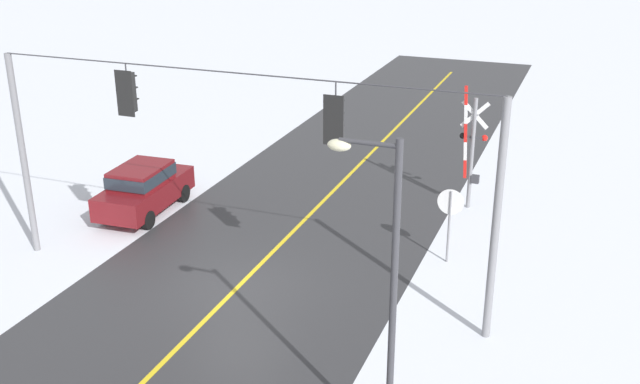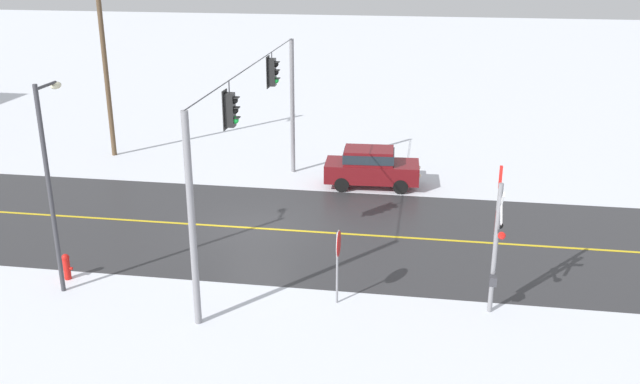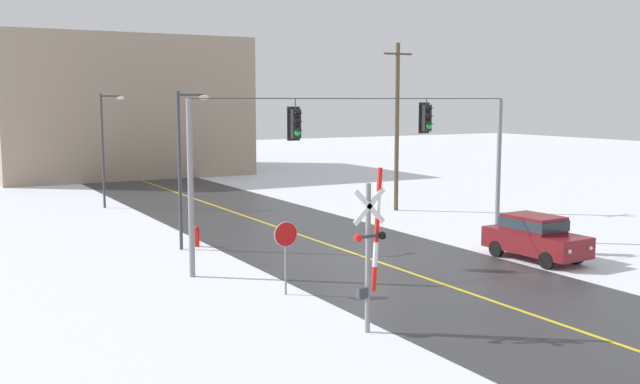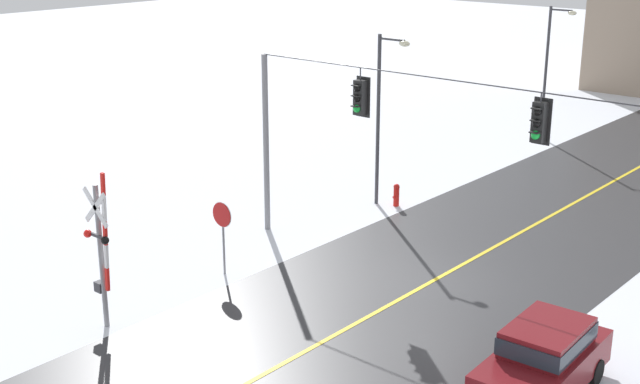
{
  "view_description": "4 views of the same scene",
  "coord_description": "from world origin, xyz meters",
  "px_view_note": "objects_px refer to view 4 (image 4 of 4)",
  "views": [
    {
      "loc": [
        -8.9,
        16.81,
        10.37
      ],
      "look_at": [
        -1.74,
        -2.03,
        2.43
      ],
      "focal_mm": 42.31,
      "sensor_mm": 36.0,
      "label": 1
    },
    {
      "loc": [
        -23.68,
        -6.19,
        10.3
      ],
      "look_at": [
        -1.72,
        -2.68,
        2.24
      ],
      "focal_mm": 39.06,
      "sensor_mm": 36.0,
      "label": 2
    },
    {
      "loc": [
        -15.45,
        -24.52,
        6.17
      ],
      "look_at": [
        -3.79,
        -3.44,
        3.17
      ],
      "focal_mm": 41.89,
      "sensor_mm": 36.0,
      "label": 3
    },
    {
      "loc": [
        12.92,
        -20.24,
        10.5
      ],
      "look_at": [
        -2.03,
        -2.92,
        3.13
      ],
      "focal_mm": 47.77,
      "sensor_mm": 36.0,
      "label": 4
    }
  ],
  "objects_px": {
    "stop_sign": "(222,222)",
    "streetlamp_near": "(383,105)",
    "parked_car_maroon": "(544,357)",
    "streetlamp_far": "(551,60)",
    "railroad_crossing": "(101,249)",
    "fire_hydrant": "(396,194)"
  },
  "relations": [
    {
      "from": "stop_sign",
      "to": "streetlamp_near",
      "type": "height_order",
      "value": "streetlamp_near"
    },
    {
      "from": "parked_car_maroon",
      "to": "streetlamp_far",
      "type": "relative_size",
      "value": 0.66
    },
    {
      "from": "parked_car_maroon",
      "to": "streetlamp_near",
      "type": "distance_m",
      "value": 14.32
    },
    {
      "from": "stop_sign",
      "to": "railroad_crossing",
      "type": "distance_m",
      "value": 4.55
    },
    {
      "from": "parked_car_maroon",
      "to": "fire_hydrant",
      "type": "xyz_separation_m",
      "value": [
        -10.52,
        8.84,
        -0.49
      ]
    },
    {
      "from": "railroad_crossing",
      "to": "streetlamp_near",
      "type": "height_order",
      "value": "streetlamp_near"
    },
    {
      "from": "streetlamp_near",
      "to": "railroad_crossing",
      "type": "bearing_deg",
      "value": -87.41
    },
    {
      "from": "streetlamp_far",
      "to": "fire_hydrant",
      "type": "xyz_separation_m",
      "value": [
        0.55,
        -13.38,
        -3.45
      ]
    },
    {
      "from": "railroad_crossing",
      "to": "fire_hydrant",
      "type": "height_order",
      "value": "railroad_crossing"
    },
    {
      "from": "parked_car_maroon",
      "to": "fire_hydrant",
      "type": "height_order",
      "value": "parked_car_maroon"
    },
    {
      "from": "streetlamp_near",
      "to": "streetlamp_far",
      "type": "distance_m",
      "value": 13.63
    },
    {
      "from": "stop_sign",
      "to": "parked_car_maroon",
      "type": "distance_m",
      "value": 10.72
    },
    {
      "from": "parked_car_maroon",
      "to": "streetlamp_near",
      "type": "xyz_separation_m",
      "value": [
        -11.07,
        8.59,
        2.96
      ]
    },
    {
      "from": "parked_car_maroon",
      "to": "streetlamp_near",
      "type": "height_order",
      "value": "streetlamp_near"
    },
    {
      "from": "streetlamp_far",
      "to": "streetlamp_near",
      "type": "bearing_deg",
      "value": -90.0
    },
    {
      "from": "stop_sign",
      "to": "railroad_crossing",
      "type": "xyz_separation_m",
      "value": [
        0.22,
        -4.52,
        0.54
      ]
    },
    {
      "from": "streetlamp_near",
      "to": "streetlamp_far",
      "type": "height_order",
      "value": "same"
    },
    {
      "from": "streetlamp_near",
      "to": "fire_hydrant",
      "type": "relative_size",
      "value": 7.39
    },
    {
      "from": "streetlamp_far",
      "to": "railroad_crossing",
      "type": "bearing_deg",
      "value": -88.73
    },
    {
      "from": "streetlamp_near",
      "to": "fire_hydrant",
      "type": "height_order",
      "value": "streetlamp_near"
    },
    {
      "from": "fire_hydrant",
      "to": "streetlamp_far",
      "type": "bearing_deg",
      "value": 92.35
    },
    {
      "from": "stop_sign",
      "to": "streetlamp_near",
      "type": "xyz_separation_m",
      "value": [
        -0.37,
        8.57,
        2.2
      ]
    }
  ]
}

